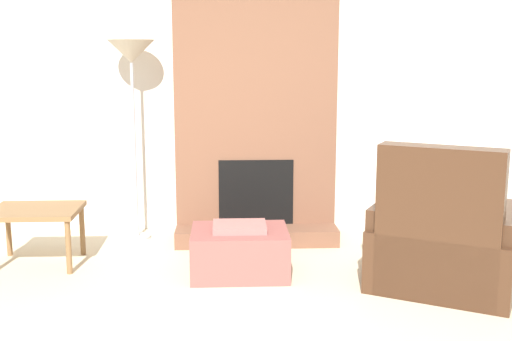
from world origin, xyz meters
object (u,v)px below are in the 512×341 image
side_table (36,216)px  floor_lamp_left (131,61)px  ottoman (240,251)px  armchair (444,246)px

side_table → floor_lamp_left: floor_lamp_left is taller
ottoman → floor_lamp_left: (-0.92, 1.04, 1.43)m
armchair → floor_lamp_left: floor_lamp_left is taller
side_table → floor_lamp_left: 1.58m
side_table → ottoman: bearing=-10.8°
floor_lamp_left → side_table: bearing=-133.7°
armchair → floor_lamp_left: bearing=-1.4°
armchair → side_table: (-3.09, 0.67, 0.09)m
ottoman → armchair: size_ratio=0.56×
side_table → floor_lamp_left: bearing=46.3°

